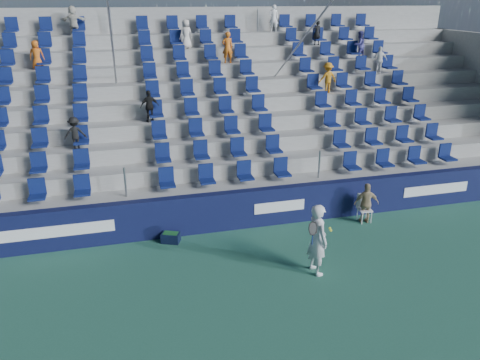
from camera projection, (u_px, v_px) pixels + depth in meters
name	position (u px, v px, depth m)	size (l,w,h in m)	color
ground	(261.00, 286.00, 11.47)	(70.00, 70.00, 0.00)	#2B644F
sponsor_wall	(231.00, 210.00, 14.08)	(24.00, 0.32, 1.20)	#10153E
grandstand	(200.00, 120.00, 18.11)	(24.00, 8.17, 6.63)	#A6A6A1
tennis_player	(317.00, 239.00, 11.69)	(0.69, 0.75, 1.90)	silver
line_judge_chair	(364.00, 206.00, 14.63)	(0.43, 0.44, 0.89)	white
line_judge	(366.00, 203.00, 14.45)	(0.76, 0.32, 1.30)	tan
ball_bin	(171.00, 237.00, 13.45)	(0.60, 0.51, 0.29)	black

